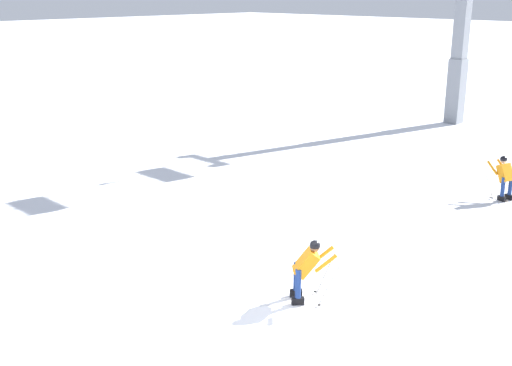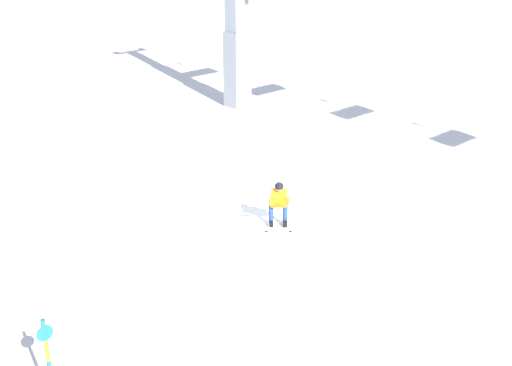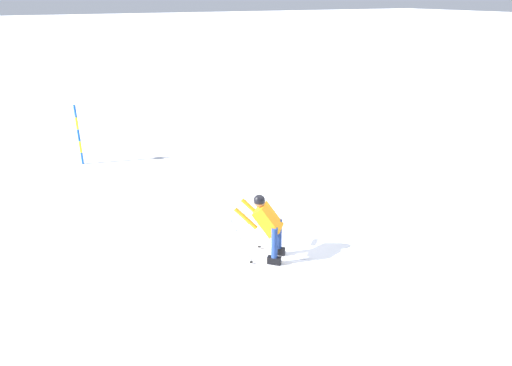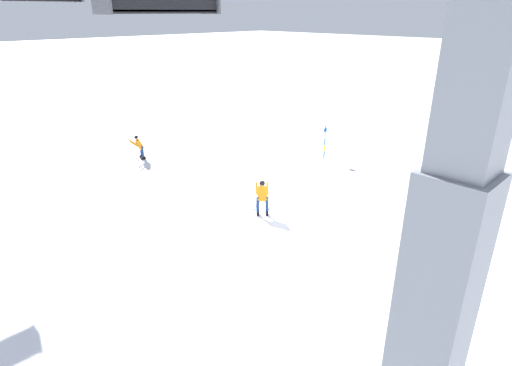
# 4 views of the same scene
# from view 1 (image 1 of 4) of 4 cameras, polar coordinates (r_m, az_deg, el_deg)

# --- Properties ---
(ground_plane) EXTENTS (260.00, 260.00, 0.00)m
(ground_plane) POSITION_cam_1_polar(r_m,az_deg,el_deg) (13.74, 1.66, -12.06)
(ground_plane) COLOR white
(skier_carving_main) EXTENTS (1.65, 1.60, 1.58)m
(skier_carving_main) POSITION_cam_1_polar(r_m,az_deg,el_deg) (14.21, 4.49, -7.37)
(skier_carving_main) COLOR white
(skier_carving_main) RESTS_ON ground_plane
(lift_tower_far) EXTENTS (0.73, 2.37, 10.39)m
(lift_tower_far) POSITION_cam_1_polar(r_m,az_deg,el_deg) (34.32, 17.69, 12.18)
(lift_tower_far) COLOR gray
(lift_tower_far) RESTS_ON ground_plane
(skier_distant_uphill) EXTENTS (0.98, 1.69, 1.56)m
(skier_distant_uphill) POSITION_cam_1_polar(r_m,az_deg,el_deg) (22.44, 21.16, 0.64)
(skier_distant_uphill) COLOR white
(skier_distant_uphill) RESTS_ON ground_plane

